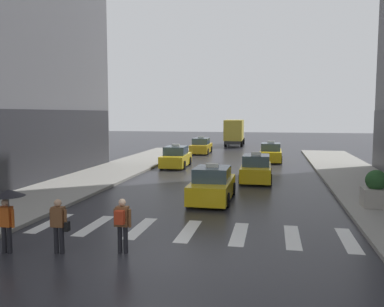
{
  "coord_description": "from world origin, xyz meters",
  "views": [
    {
      "loc": [
        2.87,
        -10.76,
        4.17
      ],
      "look_at": [
        -0.87,
        8.0,
        2.27
      ],
      "focal_mm": 37.83,
      "sensor_mm": 36.0,
      "label": 1
    }
  ],
  "objects_px": {
    "taxi_lead": "(212,185)",
    "taxi_fourth": "(271,153)",
    "box_truck": "(235,132)",
    "planter_near_corner": "(376,190)",
    "taxi_third": "(176,158)",
    "pedestrian_with_umbrella": "(8,203)",
    "pedestrian_with_handbag": "(59,223)",
    "pedestrian_with_backpack": "(122,221)",
    "taxi_second": "(256,169)",
    "taxi_fifth": "(201,147)"
  },
  "relations": [
    {
      "from": "planter_near_corner",
      "to": "taxi_fourth",
      "type": "bearing_deg",
      "value": 104.89
    },
    {
      "from": "taxi_fourth",
      "to": "box_truck",
      "type": "distance_m",
      "value": 16.9
    },
    {
      "from": "taxi_second",
      "to": "taxi_fifth",
      "type": "xyz_separation_m",
      "value": [
        -6.33,
        16.29,
        0.0
      ]
    },
    {
      "from": "taxi_lead",
      "to": "pedestrian_with_handbag",
      "type": "distance_m",
      "value": 8.93
    },
    {
      "from": "taxi_third",
      "to": "taxi_second",
      "type": "bearing_deg",
      "value": -40.1
    },
    {
      "from": "taxi_fourth",
      "to": "taxi_fifth",
      "type": "xyz_separation_m",
      "value": [
        -7.18,
        5.89,
        0.0
      ]
    },
    {
      "from": "taxi_lead",
      "to": "pedestrian_with_backpack",
      "type": "bearing_deg",
      "value": -101.13
    },
    {
      "from": "taxi_fourth",
      "to": "taxi_fifth",
      "type": "relative_size",
      "value": 1.0
    },
    {
      "from": "planter_near_corner",
      "to": "taxi_third",
      "type": "bearing_deg",
      "value": 134.27
    },
    {
      "from": "taxi_second",
      "to": "pedestrian_with_handbag",
      "type": "distance_m",
      "value": 15.33
    },
    {
      "from": "box_truck",
      "to": "pedestrian_with_handbag",
      "type": "relative_size",
      "value": 4.59
    },
    {
      "from": "taxi_fourth",
      "to": "taxi_fifth",
      "type": "height_order",
      "value": "same"
    },
    {
      "from": "taxi_third",
      "to": "box_truck",
      "type": "height_order",
      "value": "box_truck"
    },
    {
      "from": "taxi_fourth",
      "to": "pedestrian_with_umbrella",
      "type": "height_order",
      "value": "pedestrian_with_umbrella"
    },
    {
      "from": "box_truck",
      "to": "pedestrian_with_umbrella",
      "type": "bearing_deg",
      "value": -93.99
    },
    {
      "from": "taxi_fifth",
      "to": "pedestrian_with_backpack",
      "type": "height_order",
      "value": "taxi_fifth"
    },
    {
      "from": "taxi_lead",
      "to": "taxi_second",
      "type": "height_order",
      "value": "same"
    },
    {
      "from": "taxi_second",
      "to": "pedestrian_with_backpack",
      "type": "bearing_deg",
      "value": -103.52
    },
    {
      "from": "planter_near_corner",
      "to": "taxi_lead",
      "type": "bearing_deg",
      "value": 175.57
    },
    {
      "from": "box_truck",
      "to": "planter_near_corner",
      "type": "relative_size",
      "value": 4.74
    },
    {
      "from": "taxi_lead",
      "to": "pedestrian_with_handbag",
      "type": "bearing_deg",
      "value": -112.25
    },
    {
      "from": "taxi_second",
      "to": "taxi_fourth",
      "type": "bearing_deg",
      "value": 85.36
    },
    {
      "from": "box_truck",
      "to": "pedestrian_with_umbrella",
      "type": "xyz_separation_m",
      "value": [
        -2.88,
        -41.3,
        -0.34
      ]
    },
    {
      "from": "taxi_lead",
      "to": "taxi_third",
      "type": "xyz_separation_m",
      "value": [
        -4.58,
        11.54,
        0.0
      ]
    },
    {
      "from": "box_truck",
      "to": "planter_near_corner",
      "type": "distance_m",
      "value": 34.58
    },
    {
      "from": "box_truck",
      "to": "pedestrian_with_handbag",
      "type": "height_order",
      "value": "box_truck"
    },
    {
      "from": "taxi_fifth",
      "to": "pedestrian_with_handbag",
      "type": "xyz_separation_m",
      "value": [
        1.13,
        -30.71,
        0.21
      ]
    },
    {
      "from": "box_truck",
      "to": "pedestrian_with_backpack",
      "type": "xyz_separation_m",
      "value": [
        0.43,
        -40.64,
        -0.88
      ]
    },
    {
      "from": "taxi_third",
      "to": "box_truck",
      "type": "xyz_separation_m",
      "value": [
        2.6,
        21.22,
        1.13
      ]
    },
    {
      "from": "box_truck",
      "to": "planter_near_corner",
      "type": "bearing_deg",
      "value": -74.56
    },
    {
      "from": "taxi_fourth",
      "to": "box_truck",
      "type": "xyz_separation_m",
      "value": [
        -4.65,
        16.2,
        1.13
      ]
    },
    {
      "from": "planter_near_corner",
      "to": "box_truck",
      "type": "bearing_deg",
      "value": 105.44
    },
    {
      "from": "pedestrian_with_backpack",
      "to": "planter_near_corner",
      "type": "distance_m",
      "value": 11.42
    },
    {
      "from": "taxi_lead",
      "to": "taxi_fourth",
      "type": "distance_m",
      "value": 16.77
    },
    {
      "from": "pedestrian_with_umbrella",
      "to": "taxi_fourth",
      "type": "bearing_deg",
      "value": 73.29
    },
    {
      "from": "taxi_third",
      "to": "pedestrian_with_handbag",
      "type": "relative_size",
      "value": 2.79
    },
    {
      "from": "taxi_lead",
      "to": "taxi_third",
      "type": "height_order",
      "value": "same"
    },
    {
      "from": "pedestrian_with_backpack",
      "to": "planter_near_corner",
      "type": "xyz_separation_m",
      "value": [
        8.77,
        7.32,
        -0.1
      ]
    },
    {
      "from": "box_truck",
      "to": "pedestrian_with_handbag",
      "type": "distance_m",
      "value": 41.06
    },
    {
      "from": "taxi_third",
      "to": "pedestrian_with_umbrella",
      "type": "xyz_separation_m",
      "value": [
        -0.29,
        -20.09,
        0.79
      ]
    },
    {
      "from": "taxi_second",
      "to": "box_truck",
      "type": "bearing_deg",
      "value": 98.14
    },
    {
      "from": "taxi_second",
      "to": "taxi_fourth",
      "type": "height_order",
      "value": "same"
    },
    {
      "from": "taxi_lead",
      "to": "taxi_second",
      "type": "distance_m",
      "value": 6.42
    },
    {
      "from": "taxi_fifth",
      "to": "pedestrian_with_backpack",
      "type": "bearing_deg",
      "value": -84.43
    },
    {
      "from": "taxi_fifth",
      "to": "planter_near_corner",
      "type": "relative_size",
      "value": 2.86
    },
    {
      "from": "taxi_third",
      "to": "pedestrian_with_backpack",
      "type": "bearing_deg",
      "value": -81.13
    },
    {
      "from": "taxi_second",
      "to": "taxi_fifth",
      "type": "distance_m",
      "value": 17.48
    },
    {
      "from": "taxi_fourth",
      "to": "planter_near_corner",
      "type": "relative_size",
      "value": 2.84
    },
    {
      "from": "pedestrian_with_umbrella",
      "to": "planter_near_corner",
      "type": "height_order",
      "value": "pedestrian_with_umbrella"
    },
    {
      "from": "taxi_third",
      "to": "pedestrian_with_umbrella",
      "type": "relative_size",
      "value": 2.37
    }
  ]
}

